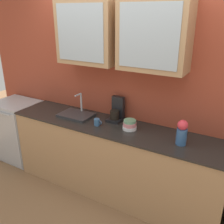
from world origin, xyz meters
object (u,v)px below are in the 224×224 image
(cup_near_sink, at_px, (97,122))
(coffee_maker, at_px, (117,112))
(sink_faucet, at_px, (76,114))
(bowl_stack, at_px, (130,125))
(vase, at_px, (182,132))
(dishwasher, at_px, (19,130))

(cup_near_sink, bearing_deg, coffee_maker, 65.18)
(coffee_maker, bearing_deg, sink_faucet, -163.81)
(coffee_maker, bearing_deg, bowl_stack, -31.72)
(bowl_stack, bearing_deg, coffee_maker, 148.28)
(coffee_maker, bearing_deg, vase, -13.96)
(cup_near_sink, xyz_separation_m, dishwasher, (-1.49, 0.07, -0.50))
(sink_faucet, xyz_separation_m, coffee_maker, (0.50, 0.15, 0.08))
(sink_faucet, distance_m, bowl_stack, 0.76)
(bowl_stack, relative_size, coffee_maker, 0.55)
(bowl_stack, relative_size, dishwasher, 0.17)
(bowl_stack, bearing_deg, cup_near_sink, -165.39)
(bowl_stack, distance_m, cup_near_sink, 0.39)
(vase, height_order, coffee_maker, coffee_maker)
(vase, bearing_deg, bowl_stack, 174.83)
(sink_faucet, distance_m, cup_near_sink, 0.40)
(sink_faucet, distance_m, coffee_maker, 0.53)
(bowl_stack, bearing_deg, sink_faucet, 179.08)
(bowl_stack, bearing_deg, vase, -5.17)
(dishwasher, bearing_deg, vase, -0.71)
(bowl_stack, distance_m, vase, 0.61)
(sink_faucet, height_order, dishwasher, sink_faucet)
(dishwasher, relative_size, coffee_maker, 3.17)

